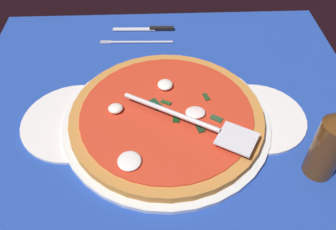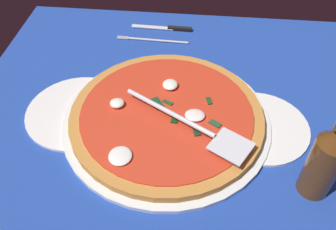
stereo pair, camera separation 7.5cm
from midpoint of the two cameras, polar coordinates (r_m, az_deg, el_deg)
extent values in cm
cube|color=#1F3F9C|center=(76.77, -3.01, -2.02)|extent=(91.12, 91.12, 0.80)
cylinder|color=silver|center=(76.51, -2.81, -1.02)|extent=(44.28, 44.28, 1.36)
cylinder|color=white|center=(78.85, 11.57, -0.54)|extent=(20.74, 20.74, 1.00)
cylinder|color=white|center=(80.07, -17.33, -1.15)|extent=(22.73, 22.73, 1.00)
cylinder|color=#C17E37|center=(75.42, -2.85, -0.25)|extent=(41.05, 41.05, 1.61)
cylinder|color=red|center=(74.74, -2.88, 0.26)|extent=(36.53, 36.53, 0.30)
ellipsoid|color=white|center=(75.78, -11.25, 0.90)|extent=(3.12, 2.92, 1.36)
ellipsoid|color=white|center=(66.66, -9.47, -7.46)|extent=(4.45, 4.65, 0.83)
ellipsoid|color=white|center=(74.05, 1.51, 0.44)|extent=(4.21, 3.61, 0.92)
ellipsoid|color=white|center=(80.01, -3.30, 4.76)|extent=(3.42, 3.67, 1.31)
cube|color=#1E4B21|center=(76.47, -3.28, 1.87)|extent=(2.42, 1.76, 0.30)
cube|color=#18371E|center=(71.31, 2.17, -2.25)|extent=(1.89, 2.72, 0.30)
cube|color=#254A2C|center=(73.29, 4.87, -0.72)|extent=(2.78, 2.47, 0.30)
cube|color=#113D17|center=(73.23, -1.61, -0.57)|extent=(1.60, 2.76, 0.30)
cube|color=#1E421E|center=(77.78, 3.40, 2.79)|extent=(1.55, 2.36, 0.30)
cube|color=#184025|center=(76.21, -4.81, 1.57)|extent=(3.38, 3.93, 0.30)
cube|color=silver|center=(68.30, 7.94, -3.95)|extent=(9.42, 9.19, 0.30)
cylinder|color=silver|center=(72.02, -2.59, 0.34)|extent=(19.11, 11.86, 1.00)
cube|color=silver|center=(102.16, -6.23, 12.30)|extent=(18.85, 14.57, 0.60)
cube|color=silver|center=(99.33, -6.38, 11.50)|extent=(16.86, 1.19, 0.25)
cube|color=silver|center=(101.20, -12.07, 11.44)|extent=(3.01, 0.32, 0.25)
cube|color=silver|center=(100.84, -12.11, 11.29)|extent=(3.01, 0.32, 0.25)
cube|color=silver|center=(100.49, -12.14, 11.15)|extent=(3.01, 0.32, 0.25)
cube|color=black|center=(104.01, -3.24, 13.64)|extent=(6.91, 1.44, 0.80)
cube|color=silver|center=(104.82, -7.57, 13.40)|extent=(12.07, 1.82, 0.25)
cylinder|color=#573314|center=(68.24, 21.32, -5.39)|extent=(5.65, 5.65, 13.23)
camera|label=1|loc=(0.04, -92.87, -2.97)|focal=37.99mm
camera|label=2|loc=(0.04, 87.13, 2.97)|focal=37.99mm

